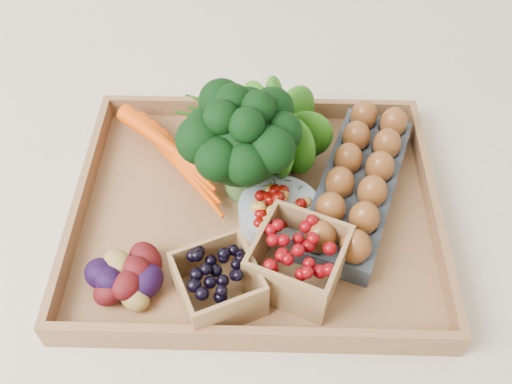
{
  "coord_description": "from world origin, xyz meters",
  "views": [
    {
      "loc": [
        0.01,
        -0.55,
        0.71
      ],
      "look_at": [
        0.0,
        0.0,
        0.06
      ],
      "focal_mm": 40.0,
      "sensor_mm": 36.0,
      "label": 1
    }
  ],
  "objects_px": {
    "broccoli": "(241,161)",
    "cherry_bowl": "(279,213)",
    "tray": "(256,214)",
    "egg_carton": "(357,189)"
  },
  "relations": [
    {
      "from": "tray",
      "to": "broccoli",
      "type": "xyz_separation_m",
      "value": [
        -0.02,
        0.04,
        0.08
      ]
    },
    {
      "from": "tray",
      "to": "broccoli",
      "type": "distance_m",
      "value": 0.09
    },
    {
      "from": "broccoli",
      "to": "cherry_bowl",
      "type": "height_order",
      "value": "broccoli"
    },
    {
      "from": "broccoli",
      "to": "egg_carton",
      "type": "height_order",
      "value": "broccoli"
    },
    {
      "from": "cherry_bowl",
      "to": "egg_carton",
      "type": "relative_size",
      "value": 0.39
    },
    {
      "from": "tray",
      "to": "egg_carton",
      "type": "relative_size",
      "value": 1.74
    },
    {
      "from": "egg_carton",
      "to": "broccoli",
      "type": "bearing_deg",
      "value": -163.67
    },
    {
      "from": "broccoli",
      "to": "cherry_bowl",
      "type": "relative_size",
      "value": 1.42
    },
    {
      "from": "cherry_bowl",
      "to": "broccoli",
      "type": "bearing_deg",
      "value": 135.98
    },
    {
      "from": "tray",
      "to": "cherry_bowl",
      "type": "distance_m",
      "value": 0.05
    }
  ]
}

